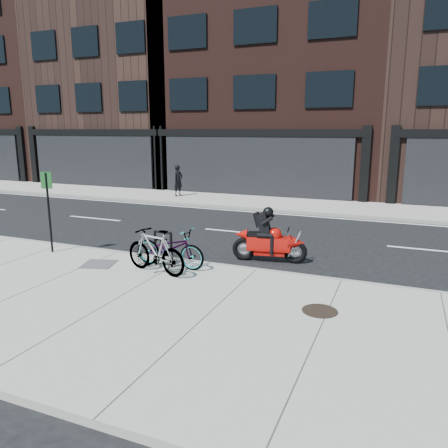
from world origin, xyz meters
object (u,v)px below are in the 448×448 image
at_px(bicycle_front, 170,248).
at_px(pedestrian, 178,181).
at_px(manhole_cover, 320,311).
at_px(utility_grate, 99,264).
at_px(bike_rack, 163,245).
at_px(bicycle_rear, 155,251).
at_px(motorcycle, 273,240).
at_px(sign_post, 48,205).

height_order(bicycle_front, pedestrian, pedestrian).
bearing_deg(bicycle_front, manhole_cover, -107.18).
bearing_deg(utility_grate, bike_rack, 18.37).
height_order(bicycle_rear, utility_grate, bicycle_rear).
relative_size(bike_rack, pedestrian, 0.57).
relative_size(motorcycle, pedestrian, 1.26).
bearing_deg(manhole_cover, bicycle_front, 161.67).
bearing_deg(utility_grate, motorcycle, 30.81).
xyz_separation_m(utility_grate, sign_post, (-1.90, 0.43, 1.31)).
relative_size(bicycle_rear, utility_grate, 2.35).
distance_m(bicycle_rear, sign_post, 3.67).
xyz_separation_m(bicycle_front, motorcycle, (2.07, 1.76, -0.02)).
distance_m(pedestrian, manhole_cover, 14.88).
relative_size(bike_rack, bicycle_rear, 0.50).
bearing_deg(bike_rack, pedestrian, 116.54).
xyz_separation_m(bicycle_front, sign_post, (-3.65, -0.09, 0.83)).
xyz_separation_m(bicycle_rear, pedestrian, (-5.27, 10.87, 0.25)).
bearing_deg(motorcycle, manhole_cover, -69.40).
xyz_separation_m(bike_rack, manhole_cover, (4.07, -1.29, -0.51)).
height_order(bike_rack, manhole_cover, bike_rack).
distance_m(motorcycle, utility_grate, 4.48).
xyz_separation_m(pedestrian, manhole_cover, (9.24, -11.63, -0.77)).
distance_m(bicycle_front, motorcycle, 2.72).
bearing_deg(sign_post, bicycle_front, -19.47).
distance_m(bicycle_front, bicycle_rear, 0.53).
bearing_deg(pedestrian, bike_rack, -138.84).
bearing_deg(sign_post, manhole_cover, -29.90).
bearing_deg(sign_post, bicycle_rear, -27.84).
height_order(bicycle_front, sign_post, sign_post).
bearing_deg(sign_post, pedestrian, 78.44).
bearing_deg(bike_rack, utility_grate, -161.63).
bearing_deg(pedestrian, bicycle_rear, -139.53).
bearing_deg(bike_rack, bicycle_rear, -79.25).
bearing_deg(motorcycle, bike_rack, -152.18).
bearing_deg(manhole_cover, pedestrian, 128.45).
bearing_deg(bike_rack, bicycle_front, 0.00).
bearing_deg(utility_grate, sign_post, 167.19).
xyz_separation_m(bike_rack, sign_post, (-3.46, -0.09, 0.79)).
xyz_separation_m(bicycle_front, pedestrian, (-5.36, 10.35, 0.29)).
height_order(bike_rack, bicycle_rear, bicycle_rear).
relative_size(bicycle_rear, pedestrian, 1.13).
xyz_separation_m(bicycle_rear, utility_grate, (-1.66, 0.00, -0.52)).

